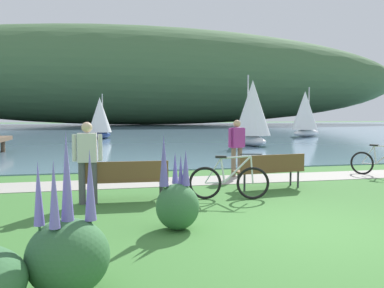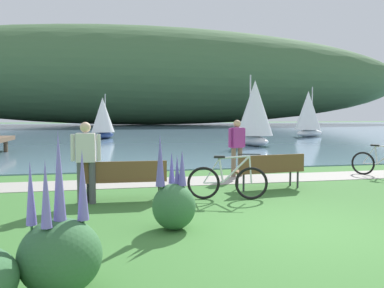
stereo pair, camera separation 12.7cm
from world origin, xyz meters
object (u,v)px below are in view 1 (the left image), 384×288
Objects in this scene: sailboat_toward_hillside at (252,112)px; park_bench_further_along at (126,177)px; sailboat_nearest_to_shore at (100,118)px; bicycle_beside_path at (380,163)px; bicycle_leaning_near_bench at (229,181)px; person_on_the_grass at (87,157)px; park_bench_near_camera at (270,168)px; sailboat_mid_bay at (305,113)px; person_at_shoreline at (237,144)px.

park_bench_further_along is at bearing -121.06° from sailboat_toward_hillside.
park_bench_further_along is 0.52× the size of sailboat_nearest_to_shore.
bicycle_beside_path is 22.44m from sailboat_nearest_to_shore.
bicycle_leaning_near_bench and bicycle_beside_path have the same top height.
bicycle_leaning_near_bench is 0.50× the size of sailboat_nearest_to_shore.
bicycle_leaning_near_bench is 1.01× the size of person_on_the_grass.
park_bench_further_along is (-3.61, -0.64, 0.00)m from park_bench_near_camera.
bicycle_beside_path is 0.44× the size of sailboat_nearest_to_shore.
person_at_shoreline is at bearing -123.52° from sailboat_mid_bay.
person_on_the_grass is at bearing -167.26° from bicycle_beside_path.
sailboat_nearest_to_shore is 12.71m from sailboat_toward_hillside.
sailboat_mid_bay is (13.76, 21.96, 1.61)m from bicycle_leaning_near_bench.
sailboat_toward_hillside is (8.84, -9.12, 0.35)m from sailboat_nearest_to_shore.
bicycle_leaning_near_bench is 0.41× the size of sailboat_mid_bay.
sailboat_toward_hillside reaches higher than bicycle_leaning_near_bench.
bicycle_beside_path is 0.89× the size of person_at_shoreline.
sailboat_nearest_to_shore is (-4.18, 19.87, 0.70)m from person_at_shoreline.
person_on_the_grass is 22.68m from sailboat_nearest_to_shore.
person_at_shoreline is 5.07m from person_on_the_grass.
park_bench_further_along is 1.20× the size of bicycle_beside_path.
sailboat_toward_hillside is (4.66, 10.75, 1.05)m from person_at_shoreline.
sailboat_mid_bay is at bearing 53.55° from park_bench_further_along.
sailboat_nearest_to_shore is at bearing 101.89° from person_at_shoreline.
park_bench_further_along is 26.94m from sailboat_mid_bay.
sailboat_nearest_to_shore is 0.82× the size of sailboat_toward_hillside.
person_at_shoreline reaches higher than park_bench_further_along.
bicycle_beside_path is (4.06, 1.15, -0.12)m from park_bench_near_camera.
sailboat_nearest_to_shore is at bearing 101.27° from park_bench_near_camera.
park_bench_further_along is 22.60m from sailboat_nearest_to_shore.
person_at_shoreline is (1.21, 3.00, 0.58)m from bicycle_leaning_near_bench.
park_bench_further_along is at bearing 8.58° from person_on_the_grass.
sailboat_nearest_to_shore is (-2.98, 22.87, 1.28)m from bicycle_leaning_near_bench.
sailboat_nearest_to_shore is at bearing 176.87° from sailboat_mid_bay.
sailboat_mid_bay is at bearing 57.92° from bicycle_leaning_near_bench.
sailboat_toward_hillside is at bearing 66.89° from bicycle_leaning_near_bench.
sailboat_toward_hillside is (0.42, 11.64, 1.63)m from bicycle_beside_path.
park_bench_further_along is at bearing -141.96° from person_at_shoreline.
bicycle_beside_path is 0.36× the size of sailboat_toward_hillside.
person_at_shoreline reaches higher than bicycle_leaning_near_bench.
park_bench_near_camera is at bearing -120.51° from sailboat_mid_bay.
park_bench_further_along is 1.06× the size of person_on_the_grass.
sailboat_toward_hillside reaches higher than sailboat_mid_bay.
sailboat_nearest_to_shore is at bearing 91.91° from park_bench_further_along.
sailboat_mid_bay is at bearing -3.13° from sailboat_nearest_to_shore.
park_bench_further_along is 15.75m from sailboat_toward_hillside.
sailboat_toward_hillside reaches higher than person_on_the_grass.
park_bench_further_along is 0.43× the size of sailboat_mid_bay.
person_at_shoreline is 20.32m from sailboat_nearest_to_shore.
sailboat_toward_hillside reaches higher than park_bench_further_along.
sailboat_mid_bay reaches higher than sailboat_nearest_to_shore.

